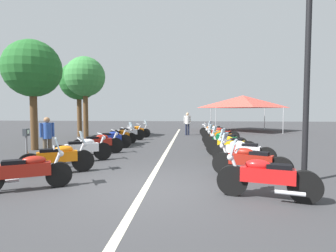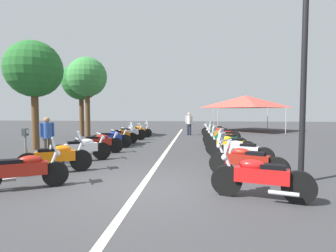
% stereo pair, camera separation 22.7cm
% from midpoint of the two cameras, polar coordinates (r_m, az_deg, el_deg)
% --- Properties ---
extents(ground_plane, '(80.00, 80.00, 0.00)m').
position_cam_midpoint_polar(ground_plane, '(6.47, -5.91, -13.16)').
color(ground_plane, '#38383A').
extents(lane_centre_stripe, '(27.15, 0.16, 0.01)m').
position_cam_midpoint_polar(lane_centre_stripe, '(12.56, -0.55, -5.06)').
color(lane_centre_stripe, beige).
rests_on(lane_centre_stripe, ground_plane).
extents(motorcycle_left_row_0, '(1.13, 1.83, 1.19)m').
position_cam_midpoint_polar(motorcycle_left_row_0, '(7.02, -28.95, -8.42)').
color(motorcycle_left_row_0, black).
rests_on(motorcycle_left_row_0, ground_plane).
extents(motorcycle_left_row_1, '(1.19, 1.85, 1.22)m').
position_cam_midpoint_polar(motorcycle_left_row_1, '(8.39, -23.29, -6.30)').
color(motorcycle_left_row_1, black).
rests_on(motorcycle_left_row_1, ground_plane).
extents(motorcycle_left_row_2, '(1.33, 1.85, 1.01)m').
position_cam_midpoint_polar(motorcycle_left_row_2, '(10.00, -18.58, -4.74)').
color(motorcycle_left_row_2, black).
rests_on(motorcycle_left_row_2, ground_plane).
extents(motorcycle_left_row_3, '(1.21, 1.96, 1.01)m').
position_cam_midpoint_polar(motorcycle_left_row_3, '(11.54, -15.40, -3.60)').
color(motorcycle_left_row_3, black).
rests_on(motorcycle_left_row_3, ground_plane).
extents(motorcycle_left_row_4, '(1.05, 1.93, 1.02)m').
position_cam_midpoint_polar(motorcycle_left_row_4, '(13.06, -12.78, -2.77)').
color(motorcycle_left_row_4, black).
rests_on(motorcycle_left_row_4, ground_plane).
extents(motorcycle_left_row_5, '(1.23, 1.70, 1.19)m').
position_cam_midpoint_polar(motorcycle_left_row_5, '(14.69, -10.75, -2.12)').
color(motorcycle_left_row_5, black).
rests_on(motorcycle_left_row_5, ground_plane).
extents(motorcycle_left_row_6, '(1.21, 2.01, 1.02)m').
position_cam_midpoint_polar(motorcycle_left_row_6, '(16.39, -9.07, -1.49)').
color(motorcycle_left_row_6, black).
rests_on(motorcycle_left_row_6, ground_plane).
extents(motorcycle_left_row_7, '(1.09, 2.00, 1.20)m').
position_cam_midpoint_polar(motorcycle_left_row_7, '(17.94, -7.42, -1.09)').
color(motorcycle_left_row_7, black).
rests_on(motorcycle_left_row_7, ground_plane).
extents(motorcycle_right_row_0, '(0.87, 2.02, 1.22)m').
position_cam_midpoint_polar(motorcycle_right_row_0, '(5.87, 19.25, -10.27)').
color(motorcycle_right_row_0, black).
rests_on(motorcycle_right_row_0, ground_plane).
extents(motorcycle_right_row_1, '(1.11, 2.00, 1.22)m').
position_cam_midpoint_polar(motorcycle_right_row_1, '(7.53, 16.33, -7.23)').
color(motorcycle_right_row_1, black).
rests_on(motorcycle_right_row_1, ground_plane).
extents(motorcycle_right_row_2, '(1.02, 2.01, 1.22)m').
position_cam_midpoint_polar(motorcycle_right_row_2, '(9.21, 15.02, -5.28)').
color(motorcycle_right_row_2, black).
rests_on(motorcycle_right_row_2, ground_plane).
extents(motorcycle_right_row_3, '(0.95, 1.95, 1.22)m').
position_cam_midpoint_polar(motorcycle_right_row_3, '(10.84, 12.70, -3.98)').
color(motorcycle_right_row_3, black).
rests_on(motorcycle_right_row_3, ground_plane).
extents(motorcycle_right_row_4, '(1.03, 1.95, 1.20)m').
position_cam_midpoint_polar(motorcycle_right_row_4, '(12.64, 11.58, -2.98)').
color(motorcycle_right_row_4, black).
rests_on(motorcycle_right_row_4, ground_plane).
extents(motorcycle_right_row_5, '(0.96, 1.97, 0.99)m').
position_cam_midpoint_polar(motorcycle_right_row_5, '(14.25, 10.83, -2.31)').
color(motorcycle_right_row_5, black).
rests_on(motorcycle_right_row_5, ground_plane).
extents(motorcycle_right_row_6, '(1.12, 1.99, 1.22)m').
position_cam_midpoint_polar(motorcycle_right_row_6, '(15.91, 10.94, -1.63)').
color(motorcycle_right_row_6, black).
rests_on(motorcycle_right_row_6, ground_plane).
extents(motorcycle_right_row_7, '(1.15, 1.87, 1.00)m').
position_cam_midpoint_polar(motorcycle_right_row_7, '(17.68, 9.74, -1.20)').
color(motorcycle_right_row_7, black).
rests_on(motorcycle_right_row_7, ground_plane).
extents(motorcycle_right_row_8, '(0.90, 1.95, 0.98)m').
position_cam_midpoint_polar(motorcycle_right_row_8, '(19.29, 9.37, -0.84)').
color(motorcycle_right_row_8, black).
rests_on(motorcycle_right_row_8, ground_plane).
extents(street_lamp_twin_globe, '(0.32, 1.22, 5.32)m').
position_cam_midpoint_polar(street_lamp_twin_globe, '(7.73, 27.22, 16.12)').
color(street_lamp_twin_globe, black).
rests_on(street_lamp_twin_globe, ground_plane).
extents(parking_meter, '(0.19, 0.14, 1.29)m').
position_cam_midpoint_polar(parking_meter, '(9.13, -28.87, -2.98)').
color(parking_meter, slate).
rests_on(parking_meter, ground_plane).
extents(traffic_cone_0, '(0.36, 0.36, 0.61)m').
position_cam_midpoint_polar(traffic_cone_0, '(10.05, -28.66, -5.91)').
color(traffic_cone_0, orange).
rests_on(traffic_cone_0, ground_plane).
extents(bystander_0, '(0.32, 0.52, 1.70)m').
position_cam_midpoint_polar(bystander_0, '(19.81, 3.87, 0.89)').
color(bystander_0, '#1E2338').
rests_on(bystander_0, ground_plane).
extents(bystander_1, '(0.41, 0.39, 1.60)m').
position_cam_midpoint_polar(bystander_1, '(10.91, -25.17, -1.74)').
color(bystander_1, brown).
rests_on(bystander_1, ground_plane).
extents(roadside_tree_0, '(2.64, 2.64, 5.42)m').
position_cam_midpoint_polar(roadside_tree_0, '(18.71, -17.81, 10.00)').
color(roadside_tree_0, brown).
rests_on(roadside_tree_0, ground_plane).
extents(roadside_tree_1, '(2.68, 2.68, 5.29)m').
position_cam_midpoint_polar(roadside_tree_1, '(19.98, -19.02, 9.11)').
color(roadside_tree_1, brown).
rests_on(roadside_tree_1, ground_plane).
extents(roadside_tree_2, '(2.61, 2.61, 5.08)m').
position_cam_midpoint_polar(roadside_tree_2, '(13.97, -27.64, 10.79)').
color(roadside_tree_2, brown).
rests_on(roadside_tree_2, ground_plane).
extents(event_tent, '(5.88, 5.88, 3.20)m').
position_cam_midpoint_polar(event_tent, '(24.71, 15.64, 5.09)').
color(event_tent, '#E54C3F').
rests_on(event_tent, ground_plane).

